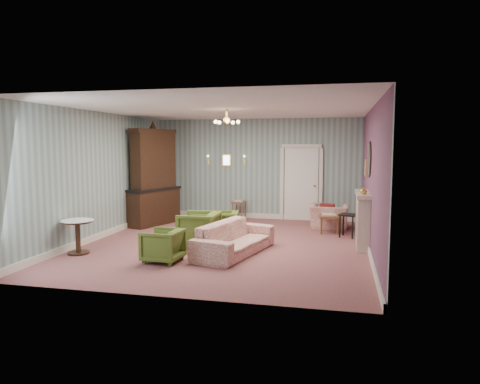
% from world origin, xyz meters
% --- Properties ---
extents(floor, '(7.00, 7.00, 0.00)m').
position_xyz_m(floor, '(0.00, 0.00, 0.00)').
color(floor, '#8F5353').
rests_on(floor, ground).
extents(ceiling, '(7.00, 7.00, 0.00)m').
position_xyz_m(ceiling, '(0.00, 0.00, 2.90)').
color(ceiling, white).
rests_on(ceiling, ground).
extents(wall_back, '(6.00, 0.00, 6.00)m').
position_xyz_m(wall_back, '(0.00, 3.50, 1.45)').
color(wall_back, gray).
rests_on(wall_back, ground).
extents(wall_front, '(6.00, 0.00, 6.00)m').
position_xyz_m(wall_front, '(0.00, -3.50, 1.45)').
color(wall_front, gray).
rests_on(wall_front, ground).
extents(wall_left, '(0.00, 7.00, 7.00)m').
position_xyz_m(wall_left, '(-3.00, 0.00, 1.45)').
color(wall_left, gray).
rests_on(wall_left, ground).
extents(wall_right, '(0.00, 7.00, 7.00)m').
position_xyz_m(wall_right, '(3.00, 0.00, 1.45)').
color(wall_right, gray).
rests_on(wall_right, ground).
extents(wall_right_floral, '(0.00, 7.00, 7.00)m').
position_xyz_m(wall_right_floral, '(2.98, 0.00, 1.45)').
color(wall_right_floral, '#B65B74').
rests_on(wall_right_floral, ground).
extents(door, '(1.12, 0.12, 2.16)m').
position_xyz_m(door, '(1.30, 3.46, 1.08)').
color(door, white).
rests_on(door, floor).
extents(olive_chair_a, '(0.66, 0.69, 0.67)m').
position_xyz_m(olive_chair_a, '(-0.78, -1.72, 0.34)').
color(olive_chair_a, '#526824').
rests_on(olive_chair_a, floor).
extents(olive_chair_b, '(0.74, 0.79, 0.81)m').
position_xyz_m(olive_chair_b, '(-0.53, -0.34, 0.40)').
color(olive_chair_b, '#526824').
rests_on(olive_chair_b, floor).
extents(olive_chair_c, '(0.70, 0.74, 0.66)m').
position_xyz_m(olive_chair_c, '(-0.27, 0.74, 0.33)').
color(olive_chair_c, '#526824').
rests_on(olive_chair_c, floor).
extents(sofa_chintz, '(1.12, 2.23, 0.84)m').
position_xyz_m(sofa_chintz, '(0.37, -0.82, 0.42)').
color(sofa_chintz, '#A14145').
rests_on(sofa_chintz, floor).
extents(wingback_chair, '(0.97, 0.65, 0.83)m').
position_xyz_m(wingback_chair, '(2.13, 2.29, 0.42)').
color(wingback_chair, '#A14145').
rests_on(wingback_chair, floor).
extents(dresser, '(1.06, 1.73, 2.72)m').
position_xyz_m(dresser, '(-2.52, 1.86, 1.36)').
color(dresser, black).
rests_on(dresser, floor).
extents(fireplace, '(0.30, 1.40, 1.16)m').
position_xyz_m(fireplace, '(2.86, 0.40, 0.58)').
color(fireplace, beige).
rests_on(fireplace, floor).
extents(mantel_vase, '(0.15, 0.15, 0.15)m').
position_xyz_m(mantel_vase, '(2.84, 0.00, 1.23)').
color(mantel_vase, gold).
rests_on(mantel_vase, fireplace).
extents(oval_mirror, '(0.04, 0.76, 0.84)m').
position_xyz_m(oval_mirror, '(2.96, 0.40, 1.85)').
color(oval_mirror, white).
rests_on(oval_mirror, wall_right).
extents(framed_print, '(0.04, 0.34, 0.42)m').
position_xyz_m(framed_print, '(2.97, 1.75, 1.60)').
color(framed_print, gold).
rests_on(framed_print, wall_right).
extents(coffee_table, '(0.56, 0.91, 0.45)m').
position_xyz_m(coffee_table, '(2.13, 1.88, 0.22)').
color(coffee_table, brown).
rests_on(coffee_table, floor).
extents(side_table_black, '(0.45, 0.45, 0.55)m').
position_xyz_m(side_table_black, '(2.58, 1.27, 0.28)').
color(side_table_black, black).
rests_on(side_table_black, floor).
extents(pedestal_table, '(0.73, 0.73, 0.68)m').
position_xyz_m(pedestal_table, '(-2.65, -1.52, 0.34)').
color(pedestal_table, black).
rests_on(pedestal_table, floor).
extents(nesting_table, '(0.39, 0.47, 0.58)m').
position_xyz_m(nesting_table, '(-0.44, 3.12, 0.29)').
color(nesting_table, brown).
rests_on(nesting_table, floor).
extents(gilt_mirror_back, '(0.28, 0.06, 0.36)m').
position_xyz_m(gilt_mirror_back, '(-0.90, 3.46, 1.70)').
color(gilt_mirror_back, gold).
rests_on(gilt_mirror_back, wall_back).
extents(sconce_left, '(0.16, 0.12, 0.30)m').
position_xyz_m(sconce_left, '(-1.45, 3.44, 1.70)').
color(sconce_left, gold).
rests_on(sconce_left, wall_back).
extents(sconce_right, '(0.16, 0.12, 0.30)m').
position_xyz_m(sconce_right, '(-0.35, 3.44, 1.70)').
color(sconce_right, gold).
rests_on(sconce_right, wall_back).
extents(chandelier, '(0.56, 0.56, 0.36)m').
position_xyz_m(chandelier, '(0.00, 0.00, 2.63)').
color(chandelier, gold).
rests_on(chandelier, ceiling).
extents(burgundy_cushion, '(0.41, 0.28, 0.39)m').
position_xyz_m(burgundy_cushion, '(2.08, 2.14, 0.48)').
color(burgundy_cushion, maroon).
rests_on(burgundy_cushion, wingback_chair).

